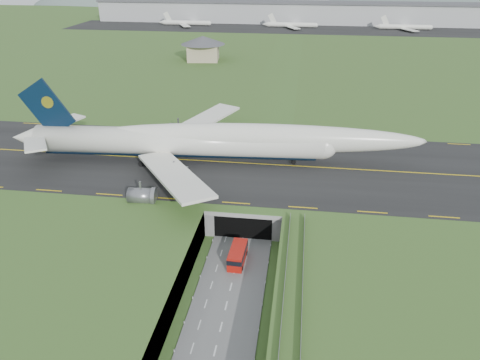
# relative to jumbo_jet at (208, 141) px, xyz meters

# --- Properties ---
(ground) EXTENTS (900.00, 900.00, 0.00)m
(ground) POSITION_rel_jumbo_jet_xyz_m (12.00, -32.45, -11.78)
(ground) COLOR #405923
(ground) RESTS_ON ground
(airfield_deck) EXTENTS (800.00, 800.00, 6.00)m
(airfield_deck) POSITION_rel_jumbo_jet_xyz_m (12.00, -32.45, -8.78)
(airfield_deck) COLOR gray
(airfield_deck) RESTS_ON ground
(trench_road) EXTENTS (12.00, 75.00, 0.20)m
(trench_road) POSITION_rel_jumbo_jet_xyz_m (12.00, -39.95, -11.68)
(trench_road) COLOR slate
(trench_road) RESTS_ON ground
(taxiway) EXTENTS (800.00, 44.00, 0.18)m
(taxiway) POSITION_rel_jumbo_jet_xyz_m (12.00, 0.55, -5.69)
(taxiway) COLOR black
(taxiway) RESTS_ON airfield_deck
(tunnel_portal) EXTENTS (17.00, 22.30, 6.00)m
(tunnel_portal) POSITION_rel_jumbo_jet_xyz_m (12.00, -15.74, -8.45)
(tunnel_portal) COLOR gray
(tunnel_portal) RESTS_ON ground
(guideway) EXTENTS (3.00, 53.00, 7.05)m
(guideway) POSITION_rel_jumbo_jet_xyz_m (23.00, -51.56, -6.46)
(guideway) COLOR #A8A8A3
(guideway) RESTS_ON ground
(jumbo_jet) EXTENTS (103.14, 64.63, 21.43)m
(jumbo_jet) POSITION_rel_jumbo_jet_xyz_m (0.00, 0.00, 0.00)
(jumbo_jet) COLOR white
(jumbo_jet) RESTS_ON ground
(shuttle_tram) EXTENTS (3.11, 7.59, 3.06)m
(shuttle_tram) POSITION_rel_jumbo_jet_xyz_m (12.10, -32.75, -10.10)
(shuttle_tram) COLOR #AF130B
(shuttle_tram) RESTS_ON ground
(service_building) EXTENTS (23.83, 23.83, 11.71)m
(service_building) POSITION_rel_jumbo_jet_xyz_m (-27.55, 123.32, 1.15)
(service_building) COLOR tan
(service_building) RESTS_ON ground
(cargo_terminal) EXTENTS (320.00, 67.00, 15.60)m
(cargo_terminal) POSITION_rel_jumbo_jet_xyz_m (11.99, 266.96, 2.17)
(cargo_terminal) COLOR #B2B2B2
(cargo_terminal) RESTS_ON ground
(distant_hills) EXTENTS (700.00, 91.00, 60.00)m
(distant_hills) POSITION_rel_jumbo_jet_xyz_m (76.38, 397.55, -15.78)
(distant_hills) COLOR slate
(distant_hills) RESTS_ON ground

